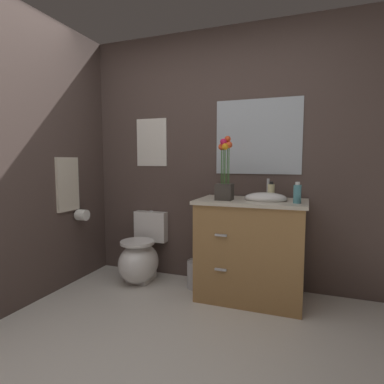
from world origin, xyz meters
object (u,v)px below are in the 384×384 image
(lotion_bottle, at_px, (271,191))
(wall_poster, at_px, (152,143))
(toilet_paper_roll, at_px, (82,215))
(trash_bin, at_px, (196,274))
(flower_vase, at_px, (225,178))
(hanging_towel, at_px, (68,184))
(vanity_cabinet, at_px, (251,248))
(wall_mirror, at_px, (258,137))
(toilet, at_px, (141,257))
(soap_bottle, at_px, (297,194))

(lotion_bottle, xyz_separation_m, wall_poster, (-1.28, 0.22, 0.46))
(lotion_bottle, relative_size, toilet_paper_roll, 1.45)
(trash_bin, height_order, wall_poster, wall_poster)
(flower_vase, distance_m, toilet_paper_roll, 1.51)
(trash_bin, xyz_separation_m, hanging_towel, (-1.20, -0.34, 0.86))
(lotion_bottle, distance_m, wall_poster, 1.37)
(vanity_cabinet, height_order, wall_mirror, wall_mirror)
(lotion_bottle, bearing_deg, trash_bin, -177.79)
(hanging_towel, bearing_deg, flower_vase, 7.96)
(toilet, xyz_separation_m, trash_bin, (0.59, 0.02, -0.11))
(toilet_paper_roll, bearing_deg, toilet, 19.50)
(vanity_cabinet, xyz_separation_m, wall_mirror, (-0.00, 0.29, 0.99))
(wall_poster, bearing_deg, hanging_towel, -135.95)
(toilet, height_order, wall_poster, wall_poster)
(trash_bin, height_order, toilet_paper_roll, toilet_paper_roll)
(vanity_cabinet, distance_m, toilet_paper_roll, 1.70)
(flower_vase, xyz_separation_m, lotion_bottle, (0.38, 0.16, -0.12))
(hanging_towel, relative_size, toilet_paper_roll, 4.73)
(vanity_cabinet, bearing_deg, soap_bottle, -14.86)
(toilet, xyz_separation_m, wall_mirror, (1.12, 0.27, 1.21))
(toilet, distance_m, trash_bin, 0.60)
(toilet_paper_roll, bearing_deg, lotion_bottle, 7.61)
(hanging_towel, bearing_deg, trash_bin, 15.95)
(vanity_cabinet, distance_m, hanging_towel, 1.84)
(soap_bottle, xyz_separation_m, wall_poster, (-1.50, 0.39, 0.45))
(hanging_towel, bearing_deg, wall_mirror, 18.84)
(vanity_cabinet, height_order, soap_bottle, vanity_cabinet)
(wall_poster, xyz_separation_m, wall_mirror, (1.12, 0.00, 0.03))
(wall_poster, distance_m, hanging_towel, 0.95)
(vanity_cabinet, height_order, toilet_paper_roll, vanity_cabinet)
(soap_bottle, bearing_deg, trash_bin, 170.68)
(toilet_paper_roll, bearing_deg, wall_mirror, 15.50)
(lotion_bottle, bearing_deg, wall_mirror, 125.61)
(toilet, height_order, hanging_towel, hanging_towel)
(wall_poster, bearing_deg, flower_vase, -22.85)
(vanity_cabinet, bearing_deg, lotion_bottle, 25.79)
(flower_vase, bearing_deg, toilet, 172.94)
(flower_vase, distance_m, wall_poster, 1.03)
(hanging_towel, bearing_deg, wall_poster, 44.05)
(toilet, bearing_deg, flower_vase, -7.06)
(wall_poster, bearing_deg, trash_bin, -22.45)
(flower_vase, bearing_deg, toilet_paper_roll, -176.65)
(wall_poster, bearing_deg, soap_bottle, -14.73)
(soap_bottle, height_order, toilet_paper_roll, soap_bottle)
(lotion_bottle, distance_m, toilet_paper_roll, 1.87)
(lotion_bottle, height_order, hanging_towel, hanging_towel)
(lotion_bottle, bearing_deg, wall_poster, 170.25)
(soap_bottle, relative_size, toilet_paper_roll, 1.56)
(trash_bin, distance_m, wall_mirror, 1.44)
(toilet, relative_size, wall_mirror, 0.86)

